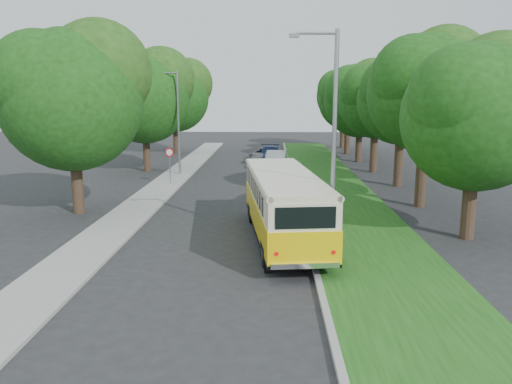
{
  "coord_description": "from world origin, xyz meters",
  "views": [
    {
      "loc": [
        2.09,
        -20.03,
        5.82
      ],
      "look_at": [
        1.42,
        2.08,
        1.5
      ],
      "focal_mm": 35.0,
      "sensor_mm": 36.0,
      "label": 1
    }
  ],
  "objects_px": {
    "car_silver": "(277,181)",
    "lamppost_far": "(177,119)",
    "lamppost_near": "(332,137)",
    "car_blue": "(270,154)",
    "car_grey": "(265,155)",
    "vintage_bus": "(284,207)",
    "car_white": "(276,160)"
  },
  "relations": [
    {
      "from": "lamppost_near",
      "to": "lamppost_far",
      "type": "distance_m",
      "value": 20.53
    },
    {
      "from": "lamppost_near",
      "to": "car_blue",
      "type": "relative_size",
      "value": 1.67
    },
    {
      "from": "lamppost_far",
      "to": "car_silver",
      "type": "distance_m",
      "value": 10.09
    },
    {
      "from": "car_silver",
      "to": "car_white",
      "type": "relative_size",
      "value": 0.87
    },
    {
      "from": "car_silver",
      "to": "car_blue",
      "type": "distance_m",
      "value": 13.9
    },
    {
      "from": "lamppost_far",
      "to": "car_grey",
      "type": "bearing_deg",
      "value": 50.87
    },
    {
      "from": "car_white",
      "to": "car_blue",
      "type": "distance_m",
      "value": 4.53
    },
    {
      "from": "vintage_bus",
      "to": "car_blue",
      "type": "bearing_deg",
      "value": 84.59
    },
    {
      "from": "car_silver",
      "to": "car_grey",
      "type": "bearing_deg",
      "value": 88.13
    },
    {
      "from": "car_blue",
      "to": "car_grey",
      "type": "xyz_separation_m",
      "value": [
        -0.5,
        -0.01,
        -0.06
      ]
    },
    {
      "from": "lamppost_far",
      "to": "car_grey",
      "type": "xyz_separation_m",
      "value": [
        6.25,
        7.68,
        -3.48
      ]
    },
    {
      "from": "car_blue",
      "to": "car_grey",
      "type": "bearing_deg",
      "value": -179.36
    },
    {
      "from": "lamppost_far",
      "to": "car_grey",
      "type": "distance_m",
      "value": 10.49
    },
    {
      "from": "car_grey",
      "to": "car_blue",
      "type": "bearing_deg",
      "value": 18.58
    },
    {
      "from": "car_silver",
      "to": "car_grey",
      "type": "height_order",
      "value": "car_silver"
    },
    {
      "from": "lamppost_near",
      "to": "car_silver",
      "type": "bearing_deg",
      "value": 98.01
    },
    {
      "from": "car_grey",
      "to": "vintage_bus",
      "type": "bearing_deg",
      "value": -70.38
    },
    {
      "from": "vintage_bus",
      "to": "car_white",
      "type": "distance_m",
      "value": 19.71
    },
    {
      "from": "car_grey",
      "to": "lamppost_far",
      "type": "bearing_deg",
      "value": -112.03
    },
    {
      "from": "lamppost_near",
      "to": "car_white",
      "type": "xyz_separation_m",
      "value": [
        -1.71,
        21.68,
        -3.64
      ]
    },
    {
      "from": "vintage_bus",
      "to": "car_white",
      "type": "bearing_deg",
      "value": 83.59
    },
    {
      "from": "car_silver",
      "to": "car_white",
      "type": "height_order",
      "value": "car_white"
    },
    {
      "from": "lamppost_far",
      "to": "car_silver",
      "type": "xyz_separation_m",
      "value": [
        7.18,
        -6.2,
        -3.46
      ]
    },
    {
      "from": "lamppost_far",
      "to": "car_white",
      "type": "height_order",
      "value": "lamppost_far"
    },
    {
      "from": "car_blue",
      "to": "car_grey",
      "type": "height_order",
      "value": "car_blue"
    },
    {
      "from": "vintage_bus",
      "to": "car_silver",
      "type": "relative_size",
      "value": 2.46
    },
    {
      "from": "car_blue",
      "to": "lamppost_near",
      "type": "bearing_deg",
      "value": -86.13
    },
    {
      "from": "lamppost_far",
      "to": "car_white",
      "type": "distance_m",
      "value": 8.56
    },
    {
      "from": "vintage_bus",
      "to": "car_blue",
      "type": "relative_size",
      "value": 1.99
    },
    {
      "from": "car_silver",
      "to": "lamppost_far",
      "type": "bearing_deg",
      "value": 133.49
    },
    {
      "from": "lamppost_far",
      "to": "lamppost_near",
      "type": "bearing_deg",
      "value": -64.29
    },
    {
      "from": "lamppost_near",
      "to": "car_grey",
      "type": "bearing_deg",
      "value": 95.8
    }
  ]
}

